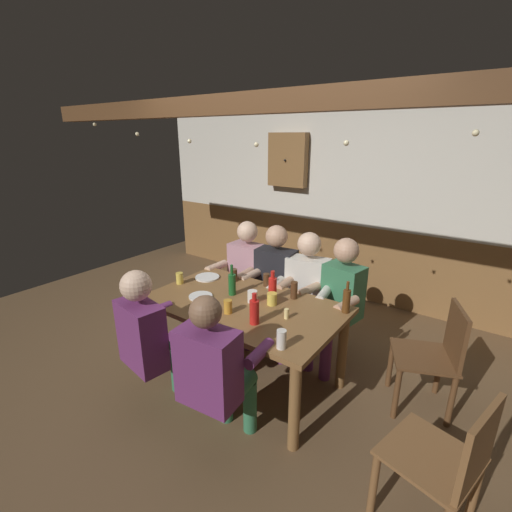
# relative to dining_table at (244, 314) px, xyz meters

# --- Properties ---
(ground_plane) EXTENTS (7.36, 7.36, 0.00)m
(ground_plane) POSITION_rel_dining_table_xyz_m (0.00, -0.06, -0.64)
(ground_plane) COLOR brown
(back_wall_upper) EXTENTS (6.14, 0.12, 1.40)m
(back_wall_upper) POSITION_rel_dining_table_xyz_m (0.00, 2.27, 1.04)
(back_wall_upper) COLOR beige
(back_wall_wainscot) EXTENTS (6.14, 0.12, 0.98)m
(back_wall_wainscot) POSITION_rel_dining_table_xyz_m (0.00, 2.27, -0.15)
(back_wall_wainscot) COLOR brown
(back_wall_wainscot) RESTS_ON ground_plane
(ceiling_beam) EXTENTS (5.52, 0.14, 0.16)m
(ceiling_beam) POSITION_rel_dining_table_xyz_m (0.00, 0.23, 1.66)
(ceiling_beam) COLOR brown
(dining_table) EXTENTS (1.62, 0.96, 0.75)m
(dining_table) POSITION_rel_dining_table_xyz_m (0.00, 0.00, 0.00)
(dining_table) COLOR brown
(dining_table) RESTS_ON ground_plane
(person_0) EXTENTS (0.53, 0.54, 1.22)m
(person_0) POSITION_rel_dining_table_xyz_m (-0.55, 0.70, 0.03)
(person_0) COLOR #B78493
(person_0) RESTS_ON ground_plane
(person_1) EXTENTS (0.56, 0.55, 1.23)m
(person_1) POSITION_rel_dining_table_xyz_m (-0.18, 0.70, 0.04)
(person_1) COLOR black
(person_1) RESTS_ON ground_plane
(person_2) EXTENTS (0.59, 0.56, 1.21)m
(person_2) POSITION_rel_dining_table_xyz_m (0.20, 0.70, 0.03)
(person_2) COLOR silver
(person_2) RESTS_ON ground_plane
(person_3) EXTENTS (0.53, 0.58, 1.22)m
(person_3) POSITION_rel_dining_table_xyz_m (0.53, 0.70, 0.03)
(person_3) COLOR #33724C
(person_3) RESTS_ON ground_plane
(person_4) EXTENTS (0.56, 0.55, 1.20)m
(person_4) POSITION_rel_dining_table_xyz_m (-0.31, -0.71, 0.02)
(person_4) COLOR #6B2D66
(person_4) RESTS_ON ground_plane
(person_5) EXTENTS (0.55, 0.55, 1.19)m
(person_5) POSITION_rel_dining_table_xyz_m (0.32, -0.71, 0.01)
(person_5) COLOR #6B2D66
(person_5) RESTS_ON ground_plane
(chair_empty_near_right) EXTENTS (0.54, 0.54, 0.88)m
(chair_empty_near_right) POSITION_rel_dining_table_xyz_m (1.63, -0.42, -0.17)
(chair_empty_near_right) COLOR brown
(chair_empty_near_right) RESTS_ON ground_plane
(chair_empty_near_left) EXTENTS (0.58, 0.58, 0.88)m
(chair_empty_near_left) POSITION_rel_dining_table_xyz_m (1.39, 0.58, -0.17)
(chair_empty_near_left) COLOR brown
(chair_empty_near_left) RESTS_ON ground_plane
(table_candle) EXTENTS (0.04, 0.04, 0.08)m
(table_candle) POSITION_rel_dining_table_xyz_m (0.43, -0.02, 0.14)
(table_candle) COLOR #F9E08C
(table_candle) RESTS_ON dining_table
(plate_0) EXTENTS (0.20, 0.20, 0.01)m
(plate_0) POSITION_rel_dining_table_xyz_m (-0.37, -0.13, 0.11)
(plate_0) COLOR white
(plate_0) RESTS_ON dining_table
(plate_1) EXTENTS (0.23, 0.23, 0.01)m
(plate_1) POSITION_rel_dining_table_xyz_m (-0.62, 0.23, 0.11)
(plate_1) COLOR white
(plate_1) RESTS_ON dining_table
(bottle_0) EXTENTS (0.07, 0.07, 0.24)m
(bottle_0) POSITION_rel_dining_table_xyz_m (0.27, -0.22, 0.20)
(bottle_0) COLOR red
(bottle_0) RESTS_ON dining_table
(bottle_1) EXTENTS (0.06, 0.06, 0.26)m
(bottle_1) POSITION_rel_dining_table_xyz_m (0.75, 0.34, 0.21)
(bottle_1) COLOR #593314
(bottle_1) RESTS_ON dining_table
(bottle_2) EXTENTS (0.07, 0.07, 0.28)m
(bottle_2) POSITION_rel_dining_table_xyz_m (-0.18, 0.07, 0.21)
(bottle_2) COLOR #195923
(bottle_2) RESTS_ON dining_table
(bottle_3) EXTENTS (0.07, 0.07, 0.26)m
(bottle_3) POSITION_rel_dining_table_xyz_m (0.16, 0.20, 0.21)
(bottle_3) COLOR red
(bottle_3) RESTS_ON dining_table
(pint_glass_0) EXTENTS (0.07, 0.07, 0.13)m
(pint_glass_0) POSITION_rel_dining_table_xyz_m (0.61, -0.38, 0.17)
(pint_glass_0) COLOR white
(pint_glass_0) RESTS_ON dining_table
(pint_glass_1) EXTENTS (0.06, 0.06, 0.15)m
(pint_glass_1) POSITION_rel_dining_table_xyz_m (0.29, 0.32, 0.18)
(pint_glass_1) COLOR #4C2D19
(pint_glass_1) RESTS_ON dining_table
(pint_glass_2) EXTENTS (0.06, 0.06, 0.12)m
(pint_glass_2) POSITION_rel_dining_table_xyz_m (-0.05, 0.41, 0.16)
(pint_glass_2) COLOR #4C2D19
(pint_glass_2) RESTS_ON dining_table
(pint_glass_3) EXTENTS (0.08, 0.08, 0.10)m
(pint_glass_3) POSITION_rel_dining_table_xyz_m (0.21, 0.11, 0.15)
(pint_glass_3) COLOR #E5C64C
(pint_glass_3) RESTS_ON dining_table
(pint_glass_4) EXTENTS (0.07, 0.07, 0.11)m
(pint_glass_4) POSITION_rel_dining_table_xyz_m (-0.74, -0.03, 0.16)
(pint_glass_4) COLOR #E5C64C
(pint_glass_4) RESTS_ON dining_table
(pint_glass_5) EXTENTS (0.07, 0.07, 0.12)m
(pint_glass_5) POSITION_rel_dining_table_xyz_m (-0.37, 0.32, 0.16)
(pint_glass_5) COLOR #4C2D19
(pint_glass_5) RESTS_ON dining_table
(pint_glass_6) EXTENTS (0.08, 0.08, 0.10)m
(pint_glass_6) POSITION_rel_dining_table_xyz_m (0.05, 0.06, 0.15)
(pint_glass_6) COLOR white
(pint_glass_6) RESTS_ON dining_table
(pint_glass_7) EXTENTS (0.07, 0.07, 0.11)m
(pint_glass_7) POSITION_rel_dining_table_xyz_m (0.01, -0.21, 0.16)
(pint_glass_7) COLOR gold
(pint_glass_7) RESTS_ON dining_table
(wall_dart_cabinet) EXTENTS (0.56, 0.15, 0.70)m
(wall_dart_cabinet) POSITION_rel_dining_table_xyz_m (-0.89, 2.14, 1.11)
(wall_dart_cabinet) COLOR brown
(string_lights) EXTENTS (4.33, 0.04, 0.21)m
(string_lights) POSITION_rel_dining_table_xyz_m (0.00, 0.18, 1.44)
(string_lights) COLOR #F9EAB2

